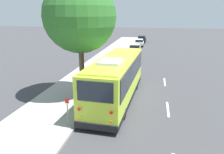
# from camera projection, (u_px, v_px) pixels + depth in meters

# --- Properties ---
(ground_plane) EXTENTS (160.00, 160.00, 0.00)m
(ground_plane) POSITION_uv_depth(u_px,v_px,m) (122.00, 96.00, 16.51)
(ground_plane) COLOR #3D3D3F
(sidewalk_slab) EXTENTS (80.00, 4.25, 0.15)m
(sidewalk_slab) POSITION_uv_depth(u_px,v_px,m) (72.00, 92.00, 17.24)
(sidewalk_slab) COLOR #A3A099
(sidewalk_slab) RESTS_ON ground
(curb_strip) EXTENTS (80.00, 0.14, 0.15)m
(curb_strip) POSITION_uv_depth(u_px,v_px,m) (99.00, 94.00, 16.83)
(curb_strip) COLOR gray
(curb_strip) RESTS_ON ground
(shuttle_bus) EXTENTS (9.80, 2.87, 3.29)m
(shuttle_bus) POSITION_uv_depth(u_px,v_px,m) (116.00, 77.00, 15.30)
(shuttle_bus) COLOR #BCDB38
(shuttle_bus) RESTS_ON ground
(parked_sedan_blue) EXTENTS (4.44, 1.77, 1.27)m
(parked_sedan_blue) POSITION_uv_depth(u_px,v_px,m) (130.00, 57.00, 27.91)
(parked_sedan_blue) COLOR navy
(parked_sedan_blue) RESTS_ON ground
(parked_sedan_tan) EXTENTS (4.66, 1.98, 1.31)m
(parked_sedan_tan) POSITION_uv_depth(u_px,v_px,m) (135.00, 49.00, 34.67)
(parked_sedan_tan) COLOR tan
(parked_sedan_tan) RESTS_ON ground
(parked_sedan_white) EXTENTS (4.24, 1.80, 1.30)m
(parked_sedan_white) POSITION_uv_depth(u_px,v_px,m) (139.00, 43.00, 41.48)
(parked_sedan_white) COLOR silver
(parked_sedan_white) RESTS_ON ground
(parked_sedan_black) EXTENTS (4.49, 1.78, 1.33)m
(parked_sedan_black) POSITION_uv_depth(u_px,v_px,m) (142.00, 39.00, 46.64)
(parked_sedan_black) COLOR black
(parked_sedan_black) RESTS_ON ground
(street_tree) EXTENTS (5.06, 5.06, 9.00)m
(street_tree) POSITION_uv_depth(u_px,v_px,m) (80.00, 11.00, 14.95)
(street_tree) COLOR brown
(street_tree) RESTS_ON sidewalk_slab
(sign_post_near) EXTENTS (0.06, 0.22, 1.54)m
(sign_post_near) POSITION_uv_depth(u_px,v_px,m) (67.00, 111.00, 11.86)
(sign_post_near) COLOR gray
(sign_post_near) RESTS_ON sidewalk_slab
(sign_post_far) EXTENTS (0.06, 0.22, 1.51)m
(sign_post_far) POSITION_uv_depth(u_px,v_px,m) (79.00, 98.00, 13.65)
(sign_post_far) COLOR gray
(sign_post_far) RESTS_ON sidewalk_slab
(fire_hydrant) EXTENTS (0.22, 0.22, 0.81)m
(fire_hydrant) POSITION_uv_depth(u_px,v_px,m) (109.00, 69.00, 22.19)
(fire_hydrant) COLOR gold
(fire_hydrant) RESTS_ON sidewalk_slab
(lane_stripe_mid) EXTENTS (2.40, 0.14, 0.01)m
(lane_stripe_mid) POSITION_uv_depth(u_px,v_px,m) (168.00, 109.00, 14.35)
(lane_stripe_mid) COLOR silver
(lane_stripe_mid) RESTS_ON ground
(lane_stripe_ahead) EXTENTS (2.40, 0.14, 0.01)m
(lane_stripe_ahead) POSITION_uv_depth(u_px,v_px,m) (165.00, 82.00, 19.99)
(lane_stripe_ahead) COLOR silver
(lane_stripe_ahead) RESTS_ON ground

